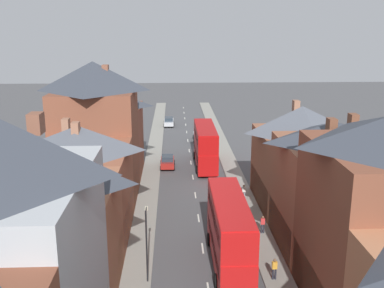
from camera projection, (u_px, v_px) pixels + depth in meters
pavement_left at (151, 172)px, 55.98m from camera, size 2.20×104.00×0.14m
pavement_right at (233, 171)px, 56.40m from camera, size 2.20×104.00×0.14m
centre_line_dashes at (193, 177)px, 54.28m from camera, size 0.14×97.80×0.01m
terrace_row_left at (60, 199)px, 31.06m from camera, size 8.00×54.00×14.35m
terrace_row_right at (378, 232)px, 27.49m from camera, size 8.00×44.64×13.40m
double_decker_bus_lead at (205, 145)px, 57.88m from camera, size 2.74×10.80×5.30m
double_decker_bus_mid_street at (229, 231)px, 33.61m from camera, size 2.74×10.80×5.30m
car_near_blue at (199, 136)px, 71.38m from camera, size 1.90×4.02×1.69m
car_near_silver at (169, 121)px, 82.21m from camera, size 1.90×4.48×1.59m
car_parked_right_a at (167, 161)px, 57.75m from camera, size 1.90×3.81×1.64m
pedestrian_mid_left at (274, 268)px, 31.89m from camera, size 0.36×0.22×1.61m
pedestrian_mid_right at (263, 224)px, 39.07m from camera, size 0.36×0.22×1.61m
pedestrian_far_left at (244, 191)px, 46.72m from camera, size 0.36×0.22×1.61m
street_lamp at (147, 240)px, 31.23m from camera, size 0.20×1.12×5.50m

